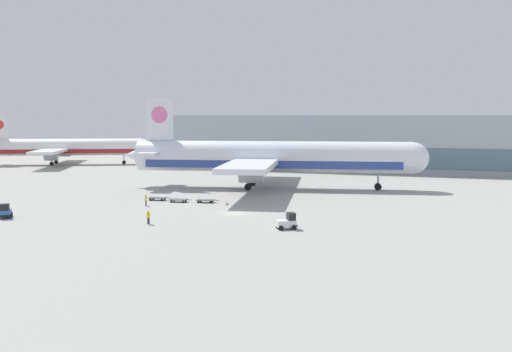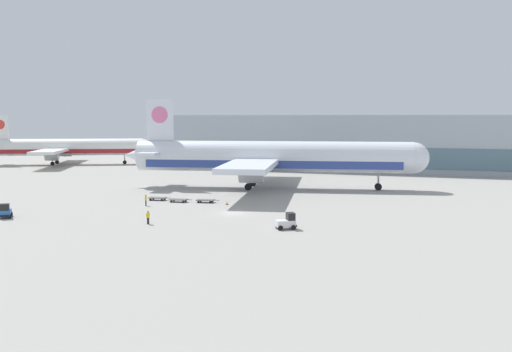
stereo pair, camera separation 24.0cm
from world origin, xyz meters
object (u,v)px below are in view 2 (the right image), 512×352
(baggage_dolly_second, at_px, (179,200))
(traffic_cone_near, at_px, (227,203))
(ground_crew_near, at_px, (146,199))
(ground_crew_far, at_px, (148,216))
(airplane_main, at_px, (268,158))
(baggage_tug_mid, at_px, (5,211))
(baggage_dolly_lead, at_px, (158,198))
(baggage_tug_foreground, at_px, (287,222))
(baggage_dolly_third, at_px, (205,200))
(airplane_distant, at_px, (64,148))

(baggage_dolly_second, relative_size, traffic_cone_near, 6.21)
(ground_crew_near, relative_size, ground_crew_far, 1.02)
(airplane_main, bearing_deg, ground_crew_far, -106.28)
(ground_crew_near, distance_m, ground_crew_far, 15.21)
(airplane_main, height_order, ground_crew_near, airplane_main)
(baggage_tug_mid, xyz_separation_m, ground_crew_far, (20.53, 2.09, 0.16))
(ground_crew_near, bearing_deg, baggage_dolly_lead, -5.03)
(baggage_dolly_second, xyz_separation_m, ground_crew_far, (4.69, -18.29, 0.65))
(baggage_dolly_second, height_order, ground_crew_near, ground_crew_near)
(traffic_cone_near, bearing_deg, baggage_dolly_lead, 176.65)
(baggage_tug_foreground, bearing_deg, baggage_dolly_lead, 116.30)
(baggage_dolly_second, bearing_deg, baggage_dolly_third, 3.53)
(ground_crew_near, xyz_separation_m, traffic_cone_near, (11.29, 5.14, -0.77))
(baggage_tug_mid, height_order, traffic_cone_near, baggage_tug_mid)
(airplane_main, height_order, baggage_tug_mid, airplane_main)
(airplane_main, relative_size, baggage_tug_mid, 20.49)
(ground_crew_near, bearing_deg, traffic_cone_near, -81.52)
(airplane_distant, distance_m, ground_crew_far, 99.51)
(baggage_tug_mid, height_order, baggage_dolly_lead, baggage_tug_mid)
(baggage_tug_mid, relative_size, baggage_dolly_lead, 0.74)
(baggage_tug_foreground, distance_m, baggage_dolly_second, 27.27)
(baggage_dolly_third, bearing_deg, baggage_dolly_lead, 173.32)
(baggage_dolly_third, relative_size, ground_crew_near, 2.10)
(baggage_dolly_third, height_order, traffic_cone_near, traffic_cone_near)
(traffic_cone_near, bearing_deg, baggage_dolly_third, 167.71)
(baggage_tug_foreground, relative_size, traffic_cone_near, 4.63)
(airplane_main, bearing_deg, traffic_cone_near, -101.21)
(airplane_main, xyz_separation_m, ground_crew_near, (-11.42, -26.42, -4.78))
(baggage_dolly_lead, xyz_separation_m, baggage_dolly_second, (4.13, -0.71, 0.00))
(traffic_cone_near, bearing_deg, baggage_tug_mid, -139.87)
(airplane_main, relative_size, ground_crew_near, 32.02)
(airplane_distant, height_order, baggage_tug_foreground, airplane_distant)
(ground_crew_far, bearing_deg, traffic_cone_near, -171.81)
(baggage_dolly_lead, xyz_separation_m, ground_crew_far, (8.82, -18.99, 0.65))
(airplane_main, xyz_separation_m, baggage_dolly_second, (-8.43, -21.25, -5.45))
(baggage_tug_mid, relative_size, traffic_cone_near, 4.62)
(airplane_main, height_order, ground_crew_far, airplane_main)
(baggage_dolly_lead, bearing_deg, baggage_dolly_second, -17.38)
(baggage_tug_mid, bearing_deg, traffic_cone_near, 94.86)
(baggage_dolly_lead, height_order, ground_crew_near, ground_crew_near)
(baggage_tug_mid, xyz_separation_m, baggage_dolly_third, (20.14, 21.23, -0.49))
(baggage_dolly_lead, relative_size, ground_crew_near, 2.10)
(baggage_dolly_lead, bearing_deg, baggage_dolly_third, -6.68)
(baggage_dolly_lead, bearing_deg, ground_crew_near, -86.70)
(airplane_distant, xyz_separation_m, baggage_dolly_third, (67.04, -53.95, -4.39))
(baggage_dolly_lead, height_order, ground_crew_far, ground_crew_far)
(airplane_distant, relative_size, ground_crew_far, 25.16)
(baggage_tug_foreground, relative_size, baggage_dolly_third, 0.75)
(traffic_cone_near, bearing_deg, airplane_distant, 142.34)
(baggage_dolly_lead, height_order, baggage_dolly_third, same)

